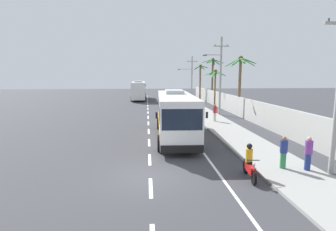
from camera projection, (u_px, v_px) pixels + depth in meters
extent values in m
plane|color=#3A3A3F|center=(150.00, 177.00, 12.30)|extent=(160.00, 160.00, 0.00)
cube|color=#999993|center=(227.00, 129.00, 22.68)|extent=(3.20, 90.00, 0.14)
cube|color=white|center=(151.00, 188.00, 11.09)|extent=(0.16, 2.00, 0.01)
cube|color=white|center=(150.00, 159.00, 14.79)|extent=(0.16, 2.00, 0.01)
cube|color=white|center=(149.00, 143.00, 18.48)|extent=(0.16, 2.00, 0.01)
cube|color=white|center=(149.00, 131.00, 22.18)|extent=(0.16, 2.00, 0.01)
cube|color=white|center=(148.00, 123.00, 25.88)|extent=(0.16, 2.00, 0.01)
cube|color=white|center=(148.00, 117.00, 29.58)|extent=(0.16, 2.00, 0.01)
cube|color=white|center=(148.00, 113.00, 33.27)|extent=(0.16, 2.00, 0.01)
cube|color=white|center=(148.00, 109.00, 36.97)|extent=(0.16, 2.00, 0.01)
cube|color=white|center=(148.00, 106.00, 40.67)|extent=(0.16, 2.00, 0.01)
cube|color=white|center=(148.00, 103.00, 44.37)|extent=(0.16, 2.00, 0.01)
cube|color=white|center=(148.00, 101.00, 48.06)|extent=(0.16, 2.00, 0.01)
cube|color=white|center=(148.00, 99.00, 51.76)|extent=(0.16, 2.00, 0.01)
cube|color=white|center=(147.00, 98.00, 55.46)|extent=(0.16, 2.00, 0.01)
cube|color=white|center=(147.00, 96.00, 59.15)|extent=(0.16, 2.00, 0.01)
cube|color=white|center=(180.00, 121.00, 27.34)|extent=(0.14, 70.00, 0.01)
cube|color=#B2B2AD|center=(251.00, 111.00, 26.76)|extent=(0.24, 60.00, 2.24)
cube|color=white|center=(175.00, 114.00, 19.85)|extent=(2.90, 10.70, 2.90)
cube|color=#192333|center=(175.00, 107.00, 19.97)|extent=(2.90, 9.85, 0.93)
cube|color=#192333|center=(182.00, 120.00, 14.59)|extent=(2.31, 0.18, 1.22)
cube|color=orange|center=(175.00, 122.00, 19.96)|extent=(2.93, 10.48, 0.52)
cube|color=black|center=(182.00, 149.00, 14.76)|extent=(2.47, 0.25, 0.44)
cube|color=#B7B7B7|center=(174.00, 92.00, 20.92)|extent=(1.47, 2.38, 0.28)
cube|color=black|center=(207.00, 115.00, 14.83)|extent=(0.12, 0.08, 0.36)
cube|color=black|center=(157.00, 115.00, 14.70)|extent=(0.12, 0.08, 0.36)
cylinder|color=black|center=(199.00, 143.00, 16.45)|extent=(0.36, 1.05, 1.04)
cylinder|color=black|center=(160.00, 143.00, 16.34)|extent=(0.36, 1.05, 1.04)
cylinder|color=black|center=(186.00, 123.00, 23.25)|extent=(0.36, 1.05, 1.04)
cylinder|color=black|center=(159.00, 123.00, 23.15)|extent=(0.36, 1.05, 1.04)
cube|color=white|center=(139.00, 90.00, 50.52)|extent=(2.61, 11.20, 3.04)
cube|color=#192333|center=(138.00, 87.00, 50.24)|extent=(2.63, 10.31, 0.97)
cube|color=#192333|center=(139.00, 86.00, 55.91)|extent=(2.28, 0.13, 1.28)
cube|color=yellow|center=(139.00, 93.00, 50.62)|extent=(2.64, 10.98, 0.55)
cube|color=black|center=(139.00, 94.00, 56.27)|extent=(2.43, 0.19, 0.44)
cube|color=#B7B7B7|center=(138.00, 81.00, 48.89)|extent=(1.39, 2.47, 0.28)
cube|color=black|center=(132.00, 85.00, 55.53)|extent=(0.12, 0.08, 0.36)
cube|color=black|center=(146.00, 85.00, 55.79)|extent=(0.12, 0.08, 0.36)
cylinder|color=black|center=(133.00, 95.00, 54.47)|extent=(0.33, 1.04, 1.04)
cylinder|color=black|center=(145.00, 95.00, 54.69)|extent=(0.33, 1.04, 1.04)
cylinder|color=black|center=(132.00, 99.00, 47.32)|extent=(0.33, 1.04, 1.04)
cylinder|color=black|center=(145.00, 98.00, 47.55)|extent=(0.33, 1.04, 1.04)
cylinder|color=black|center=(179.00, 117.00, 27.94)|extent=(0.15, 0.61, 0.60)
cylinder|color=black|center=(179.00, 115.00, 29.28)|extent=(0.17, 0.61, 0.60)
cube|color=gold|center=(179.00, 114.00, 28.52)|extent=(0.33, 1.12, 0.36)
cube|color=black|center=(179.00, 112.00, 28.79)|extent=(0.29, 0.62, 0.12)
cylinder|color=gray|center=(179.00, 114.00, 28.01)|extent=(0.09, 0.32, 0.67)
cylinder|color=black|center=(179.00, 110.00, 28.04)|extent=(0.56, 0.08, 0.04)
sphere|color=#EAEACC|center=(179.00, 111.00, 27.94)|extent=(0.14, 0.14, 0.14)
cylinder|color=beige|center=(179.00, 109.00, 28.69)|extent=(0.32, 0.32, 0.62)
sphere|color=blue|center=(179.00, 105.00, 28.63)|extent=(0.26, 0.26, 0.26)
cylinder|color=black|center=(254.00, 178.00, 11.36)|extent=(0.17, 0.61, 0.60)
cylinder|color=black|center=(246.00, 167.00, 12.70)|extent=(0.19, 0.61, 0.60)
cube|color=red|center=(250.00, 168.00, 11.95)|extent=(0.37, 1.12, 0.36)
cube|color=black|center=(248.00, 162.00, 12.21)|extent=(0.31, 0.62, 0.12)
cylinder|color=gray|center=(253.00, 171.00, 11.43)|extent=(0.10, 0.32, 0.67)
cylinder|color=black|center=(253.00, 160.00, 11.46)|extent=(0.56, 0.10, 0.04)
sphere|color=#EAEACC|center=(254.00, 164.00, 11.37)|extent=(0.14, 0.14, 0.14)
cylinder|color=gold|center=(249.00, 156.00, 12.12)|extent=(0.32, 0.32, 0.64)
sphere|color=black|center=(250.00, 146.00, 12.05)|extent=(0.26, 0.26, 0.26)
cylinder|color=navy|center=(308.00, 162.00, 12.72)|extent=(0.28, 0.28, 0.82)
cylinder|color=#75388E|center=(309.00, 147.00, 12.61)|extent=(0.36, 0.36, 0.65)
sphere|color=tan|center=(310.00, 139.00, 12.54)|extent=(0.21, 0.21, 0.21)
cylinder|color=beige|center=(215.00, 117.00, 26.26)|extent=(0.28, 0.28, 0.84)
cylinder|color=red|center=(215.00, 110.00, 26.14)|extent=(0.36, 0.36, 0.67)
sphere|color=#9E704C|center=(215.00, 105.00, 26.07)|extent=(0.22, 0.22, 0.22)
cylinder|color=#2D7A47|center=(283.00, 160.00, 12.99)|extent=(0.28, 0.28, 0.80)
cylinder|color=navy|center=(284.00, 146.00, 12.88)|extent=(0.36, 0.36, 0.63)
sphere|color=#9E704C|center=(285.00, 138.00, 12.81)|extent=(0.21, 0.21, 0.21)
cylinder|color=#4C4742|center=(329.00, 20.00, 11.54)|extent=(0.08, 0.08, 0.16)
cylinder|color=#9E9E99|center=(220.00, 77.00, 30.58)|extent=(0.24, 0.24, 9.10)
cube|color=#9E9E99|center=(221.00, 46.00, 30.04)|extent=(1.85, 0.12, 0.12)
cylinder|color=#4C4742|center=(215.00, 45.00, 29.96)|extent=(0.08, 0.08, 0.16)
cylinder|color=#4C4742|center=(228.00, 45.00, 30.08)|extent=(0.08, 0.08, 0.16)
cylinder|color=#9E9E99|center=(213.00, 55.00, 30.11)|extent=(1.92, 0.09, 0.09)
cube|color=#4C4C51|center=(205.00, 55.00, 30.04)|extent=(0.44, 0.24, 0.14)
cylinder|color=#9E9E99|center=(192.00, 78.00, 49.22)|extent=(0.24, 0.24, 8.23)
cube|color=#9E9E99|center=(192.00, 62.00, 48.73)|extent=(1.95, 0.12, 0.12)
cylinder|color=#4C4742|center=(188.00, 61.00, 48.65)|extent=(0.08, 0.08, 0.16)
cylinder|color=#4C4742|center=(196.00, 61.00, 48.78)|extent=(0.08, 0.08, 0.16)
cylinder|color=#9E9E99|center=(185.00, 69.00, 48.85)|extent=(2.45, 0.09, 0.09)
cube|color=#4C4C51|center=(179.00, 69.00, 48.76)|extent=(0.44, 0.24, 0.14)
cylinder|color=brown|center=(200.00, 84.00, 47.07)|extent=(0.31, 0.31, 6.32)
ellipsoid|color=#28702D|center=(205.00, 67.00, 46.76)|extent=(1.61, 0.56, 0.54)
ellipsoid|color=#28702D|center=(201.00, 67.00, 47.33)|extent=(0.94, 1.59, 0.57)
ellipsoid|color=#28702D|center=(197.00, 68.00, 47.04)|extent=(1.34, 1.24, 0.87)
ellipsoid|color=#28702D|center=(198.00, 67.00, 46.06)|extent=(1.40, 1.31, 0.62)
ellipsoid|color=#28702D|center=(202.00, 68.00, 45.98)|extent=(0.82, 1.52, 0.85)
sphere|color=brown|center=(200.00, 66.00, 46.58)|extent=(0.56, 0.56, 0.56)
cylinder|color=brown|center=(212.00, 82.00, 43.11)|extent=(0.33, 0.33, 7.20)
ellipsoid|color=#28702D|center=(219.00, 61.00, 42.61)|extent=(1.97, 0.46, 0.74)
ellipsoid|color=#28702D|center=(213.00, 62.00, 43.45)|extent=(1.01, 1.85, 1.02)
ellipsoid|color=#28702D|center=(210.00, 61.00, 43.45)|extent=(1.00, 1.96, 0.71)
ellipsoid|color=#28702D|center=(207.00, 61.00, 42.34)|extent=(2.00, 0.68, 0.68)
ellipsoid|color=#28702D|center=(211.00, 61.00, 41.80)|extent=(1.44, 1.76, 0.82)
ellipsoid|color=#28702D|center=(217.00, 62.00, 41.93)|extent=(1.25, 1.70, 1.14)
sphere|color=brown|center=(213.00, 60.00, 42.54)|extent=(0.56, 0.56, 0.56)
cylinder|color=brown|center=(215.00, 90.00, 38.26)|extent=(0.24, 0.24, 5.24)
ellipsoid|color=#3D893D|center=(221.00, 74.00, 38.02)|extent=(1.76, 0.48, 0.86)
ellipsoid|color=#3D893D|center=(216.00, 73.00, 38.72)|extent=(0.98, 1.82, 0.62)
ellipsoid|color=#3D893D|center=(212.00, 73.00, 38.67)|extent=(0.92, 1.79, 0.77)
ellipsoid|color=#3D893D|center=(210.00, 73.00, 37.77)|extent=(1.78, 0.47, 0.79)
ellipsoid|color=#3D893D|center=(214.00, 74.00, 37.23)|extent=(1.21, 1.57, 1.06)
ellipsoid|color=#3D893D|center=(219.00, 73.00, 37.11)|extent=(0.92, 1.79, 0.78)
sphere|color=brown|center=(215.00, 71.00, 37.85)|extent=(0.56, 0.56, 0.56)
cylinder|color=brown|center=(239.00, 88.00, 30.31)|extent=(0.33, 0.33, 6.61)
ellipsoid|color=#3D893D|center=(249.00, 61.00, 29.97)|extent=(2.04, 0.47, 0.79)
ellipsoid|color=#3D893D|center=(243.00, 61.00, 30.69)|extent=(1.48, 1.88, 0.70)
ellipsoid|color=#3D893D|center=(237.00, 61.00, 30.80)|extent=(0.54, 2.04, 0.84)
ellipsoid|color=#3D893D|center=(232.00, 62.00, 30.12)|extent=(1.89, 1.02, 1.14)
ellipsoid|color=#3D893D|center=(236.00, 62.00, 29.30)|extent=(1.75, 1.36, 1.16)
ellipsoid|color=#3D893D|center=(243.00, 60.00, 28.85)|extent=(0.64, 2.07, 0.76)
ellipsoid|color=#3D893D|center=(248.00, 62.00, 29.20)|extent=(1.49, 1.70, 1.10)
sphere|color=brown|center=(241.00, 58.00, 29.79)|extent=(0.56, 0.56, 0.56)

